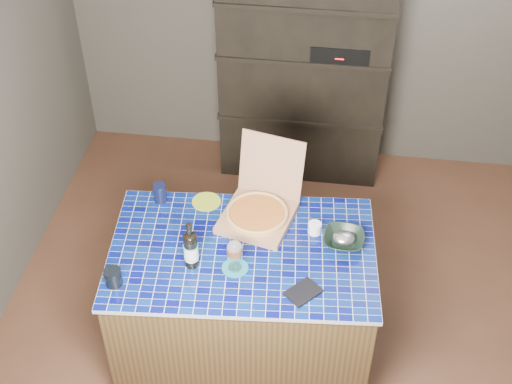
# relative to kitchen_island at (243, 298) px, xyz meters

# --- Properties ---
(room) EXTENTS (3.50, 3.50, 3.50)m
(room) POSITION_rel_kitchen_island_xyz_m (0.18, 0.25, 0.85)
(room) COLOR brown
(room) RESTS_ON ground
(shelving_unit) EXTENTS (1.20, 0.41, 1.80)m
(shelving_unit) POSITION_rel_kitchen_island_xyz_m (0.19, 1.78, 0.50)
(shelving_unit) COLOR black
(shelving_unit) RESTS_ON floor
(kitchen_island) EXTENTS (1.53, 1.04, 0.80)m
(kitchen_island) POSITION_rel_kitchen_island_xyz_m (0.00, 0.00, 0.00)
(kitchen_island) COLOR #4D3A1E
(kitchen_island) RESTS_ON floor
(pizza_box) EXTENTS (0.48, 0.54, 0.42)m
(pizza_box) POSITION_rel_kitchen_island_xyz_m (0.05, 0.27, 0.46)
(pizza_box) COLOR #A47355
(pizza_box) RESTS_ON kitchen_island
(mead_bottle) EXTENTS (0.08, 0.08, 0.30)m
(mead_bottle) POSITION_rel_kitchen_island_xyz_m (-0.25, -0.14, 0.52)
(mead_bottle) COLOR black
(mead_bottle) RESTS_ON kitchen_island
(teal_trivet) EXTENTS (0.14, 0.14, 0.01)m
(teal_trivet) POSITION_rel_kitchen_island_xyz_m (-0.02, -0.14, 0.40)
(teal_trivet) COLOR #18707F
(teal_trivet) RESTS_ON kitchen_island
(wine_glass) EXTENTS (0.09, 0.09, 0.19)m
(wine_glass) POSITION_rel_kitchen_island_xyz_m (-0.02, -0.14, 0.53)
(wine_glass) COLOR white
(wine_glass) RESTS_ON teal_trivet
(tumbler) EXTENTS (0.09, 0.09, 0.10)m
(tumbler) POSITION_rel_kitchen_island_xyz_m (-0.63, -0.33, 0.45)
(tumbler) COLOR black
(tumbler) RESTS_ON kitchen_island
(dvd_case) EXTENTS (0.21, 0.21, 0.01)m
(dvd_case) POSITION_rel_kitchen_island_xyz_m (0.36, -0.26, 0.41)
(dvd_case) COLOR black
(dvd_case) RESTS_ON kitchen_island
(bowl) EXTENTS (0.24, 0.24, 0.06)m
(bowl) POSITION_rel_kitchen_island_xyz_m (0.54, 0.13, 0.43)
(bowl) COLOR black
(bowl) RESTS_ON kitchen_island
(foil_contents) EXTENTS (0.13, 0.10, 0.06)m
(foil_contents) POSITION_rel_kitchen_island_xyz_m (0.54, 0.13, 0.44)
(foil_contents) COLOR silver
(foil_contents) RESTS_ON bowl
(white_jar) EXTENTS (0.08, 0.08, 0.06)m
(white_jar) POSITION_rel_kitchen_island_xyz_m (0.38, 0.19, 0.43)
(white_jar) COLOR white
(white_jar) RESTS_ON kitchen_island
(navy_cup) EXTENTS (0.07, 0.07, 0.12)m
(navy_cup) POSITION_rel_kitchen_island_xyz_m (-0.54, 0.34, 0.46)
(navy_cup) COLOR black
(navy_cup) RESTS_ON kitchen_island
(green_trivet) EXTENTS (0.17, 0.17, 0.01)m
(green_trivet) POSITION_rel_kitchen_island_xyz_m (-0.27, 0.36, 0.40)
(green_trivet) COLOR #99AC25
(green_trivet) RESTS_ON kitchen_island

